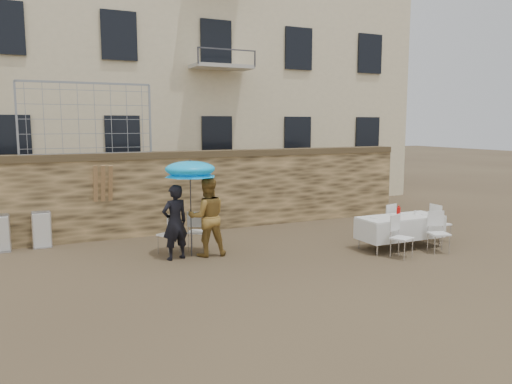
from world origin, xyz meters
name	(u,v)px	position (x,y,z in m)	size (l,w,h in m)	color
ground	(285,278)	(0.00, 0.00, 0.00)	(80.00, 80.00, 0.00)	brown
stone_wall	(201,191)	(0.00, 5.00, 1.10)	(13.00, 0.50, 2.20)	olive
apartment_building	(141,8)	(0.00, 12.00, 7.50)	(20.00, 8.00, 15.00)	beige
chain_link_fence	(87,119)	(-3.00, 5.00, 3.10)	(3.20, 0.06, 1.80)	gray
man_suit	(175,222)	(-1.56, 2.23, 0.84)	(0.61, 0.40, 1.67)	black
woman_dress	(207,217)	(-0.81, 2.23, 0.90)	(0.87, 0.68, 1.80)	#C28E3B
umbrella	(190,172)	(-1.16, 2.33, 1.93)	(1.16, 1.16, 2.04)	#3F3F44
couple_chair_left	(169,233)	(-1.56, 2.78, 0.48)	(0.48, 0.48, 0.96)	white
couple_chair_right	(198,230)	(-0.86, 2.78, 0.48)	(0.48, 0.48, 0.96)	white
banquet_table	(400,218)	(3.66, 0.94, 0.73)	(2.10, 0.85, 0.78)	silver
soda_bottle	(398,213)	(3.46, 0.79, 0.91)	(0.09, 0.09, 0.26)	red
table_chair_front_left	(402,237)	(3.06, 0.19, 0.48)	(0.48, 0.48, 0.96)	white
table_chair_front_right	(439,232)	(4.16, 0.19, 0.48)	(0.48, 0.48, 0.96)	white
table_chair_back	(385,222)	(3.86, 1.74, 0.48)	(0.48, 0.48, 0.96)	white
table_chair_side	(440,223)	(5.06, 1.04, 0.48)	(0.48, 0.48, 0.96)	white
chair_stack_left	(0,232)	(-5.10, 4.70, 0.46)	(0.46, 0.47, 0.92)	white
chair_stack_right	(42,228)	(-4.20, 4.70, 0.46)	(0.46, 0.40, 0.92)	white
wood_planks	(108,202)	(-2.60, 4.77, 1.00)	(0.70, 0.20, 2.00)	#A37749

